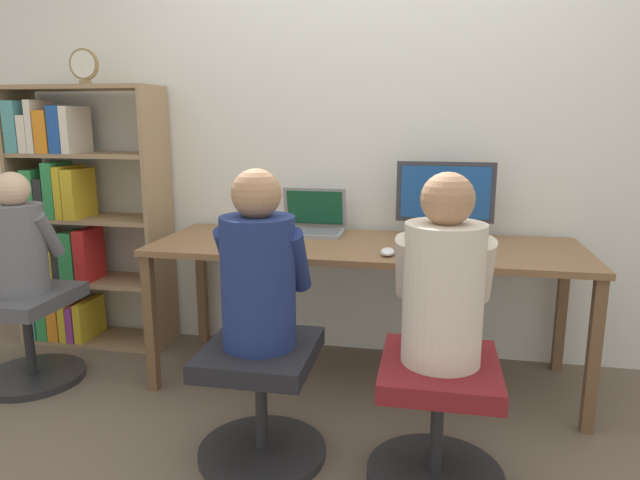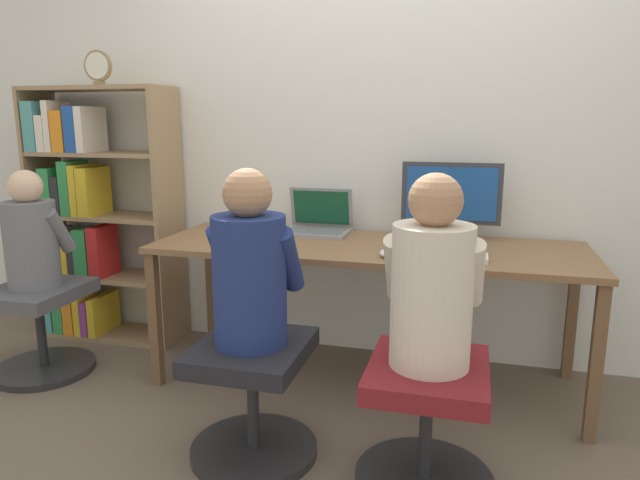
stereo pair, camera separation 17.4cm
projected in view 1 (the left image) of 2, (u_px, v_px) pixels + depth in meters
name	position (u px, v px, depth m)	size (l,w,h in m)	color
ground_plane	(353.00, 413.00, 2.62)	(14.00, 14.00, 0.00)	brown
wall_back	(376.00, 123.00, 3.10)	(10.00, 0.05, 2.60)	silver
desk	(365.00, 256.00, 2.83)	(2.10, 0.72, 0.72)	brown
desktop_monitor	(445.00, 198.00, 2.91)	(0.50, 0.17, 0.39)	#333338
laptop	(311.00, 224.00, 3.07)	(0.35, 0.28, 0.24)	gray
keyboard	(443.00, 254.00, 2.56)	(0.38, 0.14, 0.03)	silver
computer_mouse_by_keyboard	(388.00, 252.00, 2.58)	(0.07, 0.11, 0.03)	silver
office_chair_left	(437.00, 414.00, 2.09)	(0.51, 0.51, 0.47)	#262628
office_chair_right	(261.00, 394.00, 2.23)	(0.51, 0.51, 0.47)	#262628
person_at_monitor	(444.00, 281.00, 1.98)	(0.35, 0.32, 0.68)	beige
person_at_laptop	(258.00, 269.00, 2.13)	(0.34, 0.32, 0.68)	navy
bookshelf	(71.00, 221.00, 3.33)	(0.88, 0.32, 1.51)	#997A56
desk_clock	(84.00, 65.00, 3.04)	(0.17, 0.03, 0.19)	olive
office_chair_side	(28.00, 331.00, 2.90)	(0.51, 0.51, 0.47)	#262628
person_near_shelf	(18.00, 241.00, 2.80)	(0.32, 0.29, 0.60)	slate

